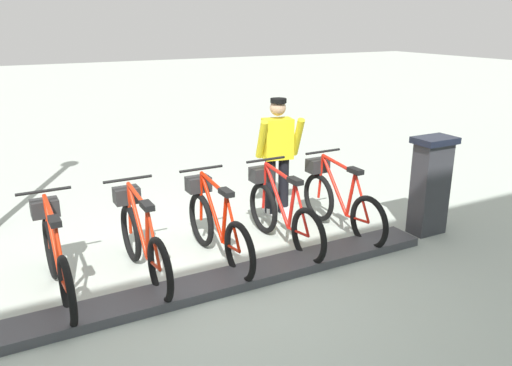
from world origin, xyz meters
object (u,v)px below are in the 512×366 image
Objects in this scene: bike_docked_0 at (339,201)px; bike_docked_3 at (142,239)px; worker_near_rack at (278,152)px; payment_kiosk at (430,184)px; bike_docked_1 at (281,212)px; bike_docked_2 at (216,225)px; bike_docked_4 at (56,256)px.

bike_docked_0 is 1.00× the size of bike_docked_3.
payment_kiosk is at bearing -137.93° from worker_near_rack.
bike_docked_3 is (0.57, 3.62, -0.24)m from payment_kiosk.
bike_docked_1 and bike_docked_2 have the same top height.
bike_docked_4 is at bearing 90.00° from bike_docked_2.
worker_near_rack is (0.95, -1.37, 0.48)m from bike_docked_2.
payment_kiosk is 2.07m from worker_near_rack.
bike_docked_3 is 2.49m from worker_near_rack.
bike_docked_4 is (0.00, 0.87, 0.00)m from bike_docked_3.
worker_near_rack reaches higher than bike_docked_2.
bike_docked_0 and bike_docked_4 have the same top height.
payment_kiosk reaches higher than bike_docked_1.
payment_kiosk reaches higher than bike_docked_0.
worker_near_rack is at bearing -55.23° from bike_docked_2.
bike_docked_0 is 3.49m from bike_docked_4.
bike_docked_2 and bike_docked_4 have the same top height.
worker_near_rack is at bearing -27.74° from bike_docked_1.
bike_docked_1 is at bearing -90.00° from bike_docked_3.
bike_docked_1 is (0.57, 1.88, -0.24)m from payment_kiosk.
bike_docked_3 is at bearing 90.00° from bike_docked_2.
bike_docked_0 and bike_docked_2 have the same top height.
bike_docked_1 is 1.18m from worker_near_rack.
bike_docked_4 is 3.29m from worker_near_rack.
bike_docked_3 is 1.00× the size of bike_docked_4.
bike_docked_3 is (0.00, 2.62, 0.00)m from bike_docked_0.
bike_docked_4 is (0.00, 2.62, 0.00)m from bike_docked_1.
payment_kiosk is 1.98m from bike_docked_1.
bike_docked_0 and bike_docked_3 have the same top height.
bike_docked_1 is at bearing -90.00° from bike_docked_4.
bike_docked_1 is at bearing -90.00° from bike_docked_2.
bike_docked_1 is 1.74m from bike_docked_3.
bike_docked_0 is at bearing -90.00° from bike_docked_1.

